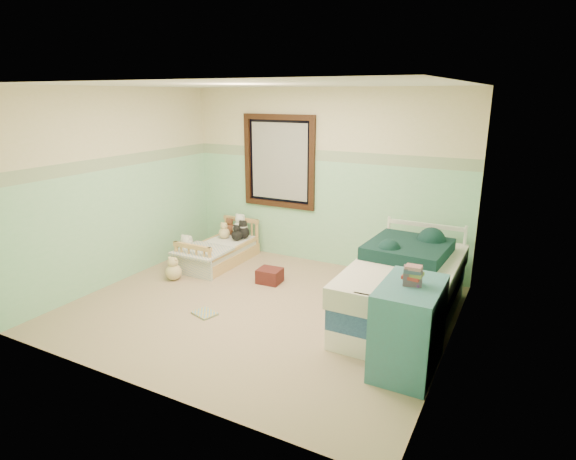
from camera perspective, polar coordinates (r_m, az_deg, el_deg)
The scene contains 29 objects.
floor at distance 5.60m, azimuth -3.51°, elevation -9.46°, with size 4.20×3.60×0.02m, color #9C8566.
ceiling at distance 5.05m, azimuth -4.02°, elevation 17.26°, with size 4.20×3.60×0.02m, color silver.
wall_back at distance 6.75m, azimuth 4.29°, elevation 6.23°, with size 4.20×0.04×2.50m, color beige.
wall_front at distance 3.83m, azimuth -17.96°, elevation -2.29°, with size 4.20×0.04×2.50m, color beige.
wall_left at distance 6.51m, azimuth -19.77°, elevation 4.95°, with size 0.04×3.60×2.50m, color beige.
wall_right at distance 4.49m, azimuth 19.78°, elevation 0.22°, with size 0.04×3.60×2.50m, color beige.
wainscot_mint at distance 6.84m, azimuth 4.15°, elevation 2.08°, with size 4.20×0.01×1.50m, color #87CC9B.
border_strip at distance 6.69m, azimuth 4.30°, elevation 8.95°, with size 4.20×0.01×0.15m, color #55795B.
window_frame at distance 6.99m, azimuth -1.12°, elevation 8.27°, with size 1.16×0.06×1.36m, color black.
window_blinds at distance 7.00m, azimuth -1.08°, elevation 8.28°, with size 0.92×0.01×1.12m, color #B5B5B3.
toddler_bed_frame at distance 7.06m, azimuth -8.29°, elevation -3.28°, with size 0.63×1.26×0.16m, color tan.
toddler_mattress at distance 7.02m, azimuth -8.33°, elevation -2.19°, with size 0.58×1.21×0.12m, color white.
patchwork_quilt at distance 6.70m, azimuth -10.32°, elevation -2.50°, with size 0.68×0.63×0.03m, color #7D93BC.
plush_bed_brown at distance 7.44m, azimuth -7.06°, elevation 0.13°, with size 0.18×0.18×0.18m, color brown.
plush_bed_white at distance 7.33m, azimuth -5.78°, elevation 0.16°, with size 0.24×0.24×0.24m, color white.
plush_bed_tan at distance 7.24m, azimuth -7.72°, elevation -0.37°, with size 0.17×0.17×0.17m, color beige.
plush_bed_dark at distance 7.12m, azimuth -6.21°, elevation -0.64°, with size 0.16×0.16×0.16m, color black.
plush_floor_cream at distance 7.12m, azimuth -12.08°, elevation -2.77°, with size 0.29×0.29×0.29m, color silver.
plush_floor_tan at distance 6.53m, azimuth -13.66°, elevation -4.97°, with size 0.22×0.22×0.22m, color beige.
twin_bed_frame at distance 5.42m, azimuth 13.61°, elevation -9.42°, with size 0.99×1.99×0.22m, color white.
twin_boxspring at distance 5.33m, azimuth 13.76°, elevation -7.29°, with size 0.99×1.99×0.22m, color navy.
twin_mattress at distance 5.25m, azimuth 13.92°, elevation -5.08°, with size 1.03×2.03×0.22m, color silver.
teal_blanket at distance 5.48m, azimuth 14.32°, elevation -2.22°, with size 0.85×0.90×0.14m, color #0F2929.
dresser at distance 4.42m, azimuth 14.36°, elevation -11.33°, with size 0.51×0.82×0.82m, color teal.
book_stack at distance 4.22m, azimuth 14.84°, elevation -5.39°, with size 0.16×0.12×0.16m, color brown.
red_pillow at distance 6.26m, azimuth -2.22°, elevation -5.55°, with size 0.30×0.26×0.19m, color maroon.
floor_book at distance 5.51m, azimuth -10.03°, elevation -9.90°, with size 0.26×0.20×0.02m, color gold.
extra_plush_0 at distance 7.20m, azimuth -5.44°, elevation -0.30°, with size 0.19×0.19×0.19m, color black.
extra_plush_1 at distance 7.20m, azimuth -5.44°, elevation -0.38°, with size 0.17×0.17×0.17m, color white.
Camera 1 is at (2.65, -4.30, 2.41)m, focal length 29.41 mm.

